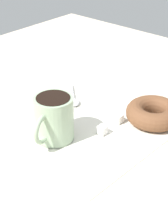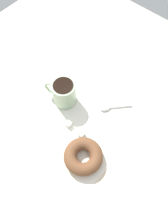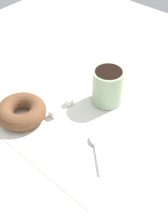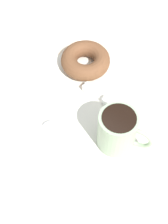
# 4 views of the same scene
# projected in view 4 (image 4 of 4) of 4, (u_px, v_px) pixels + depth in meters

# --- Properties ---
(ground_plane) EXTENTS (1.20, 1.20, 0.02)m
(ground_plane) POSITION_uv_depth(u_px,v_px,m) (94.00, 119.00, 0.69)
(ground_plane) COLOR beige
(napkin) EXTENTS (0.35, 0.35, 0.00)m
(napkin) POSITION_uv_depth(u_px,v_px,m) (84.00, 117.00, 0.68)
(napkin) COLOR white
(napkin) RESTS_ON ground_plane
(coffee_cup) EXTENTS (0.08, 0.11, 0.09)m
(coffee_cup) POSITION_uv_depth(u_px,v_px,m) (118.00, 130.00, 0.61)
(coffee_cup) COLOR #9EB793
(coffee_cup) RESTS_ON napkin
(donut) EXTENTS (0.12, 0.12, 0.04)m
(donut) POSITION_uv_depth(u_px,v_px,m) (85.00, 60.00, 0.74)
(donut) COLOR brown
(donut) RESTS_ON napkin
(spoon) EXTENTS (0.09, 0.09, 0.01)m
(spoon) POSITION_uv_depth(u_px,v_px,m) (45.00, 126.00, 0.66)
(spoon) COLOR silver
(spoon) RESTS_ON napkin
(sugar_cube) EXTENTS (0.02, 0.02, 0.02)m
(sugar_cube) POSITION_uv_depth(u_px,v_px,m) (108.00, 101.00, 0.69)
(sugar_cube) COLOR white
(sugar_cube) RESTS_ON napkin
(sugar_cube_extra) EXTENTS (0.02, 0.02, 0.02)m
(sugar_cube_extra) POSITION_uv_depth(u_px,v_px,m) (88.00, 88.00, 0.71)
(sugar_cube_extra) COLOR white
(sugar_cube_extra) RESTS_ON napkin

